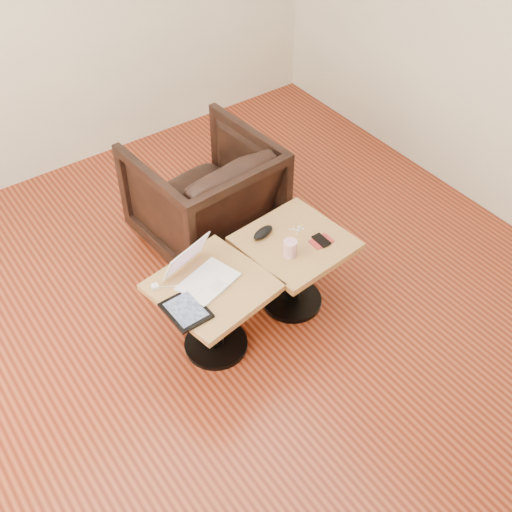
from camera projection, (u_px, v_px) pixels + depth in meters
room_shell at (217, 155)px, 2.83m from camera, size 4.52×4.52×2.71m
side_table_left at (213, 301)px, 3.50m from camera, size 0.66×0.66×0.52m
side_table_right at (294, 257)px, 3.75m from camera, size 0.62×0.62×0.52m
laptop at (201, 274)px, 3.41m from camera, size 0.38×0.37×0.20m
tablet at (186, 310)px, 3.27m from camera, size 0.20×0.25×0.02m
charging_adapter at (155, 286)px, 3.39m from camera, size 0.04×0.04×0.02m
glasses_case at (263, 232)px, 3.68m from camera, size 0.16×0.10×0.05m
striped_cup at (290, 248)px, 3.54m from camera, size 0.09×0.09×0.10m
earbuds_tangle at (298, 229)px, 3.73m from camera, size 0.08×0.05×0.01m
phone_on_sleeve at (321, 241)px, 3.65m from camera, size 0.13×0.11×0.02m
armchair at (204, 194)px, 4.20m from camera, size 0.87×0.89×0.76m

